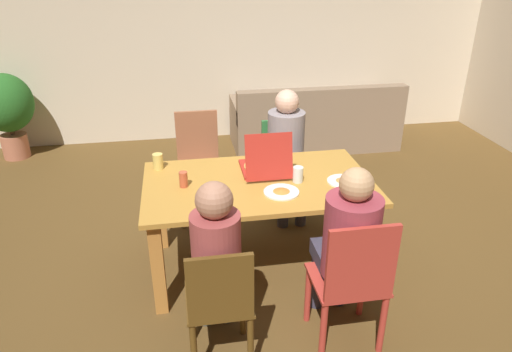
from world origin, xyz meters
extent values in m
plane|color=brown|center=(0.00, 0.00, 0.00)|extent=(20.00, 20.00, 0.00)
cube|color=beige|center=(0.00, 3.08, 1.42)|extent=(7.27, 0.12, 2.84)
cube|color=#B88133|center=(0.00, 0.00, 0.74)|extent=(1.69, 0.99, 0.04)
cube|color=#C07C36|center=(-0.76, -0.41, 0.36)|extent=(0.09, 0.09, 0.72)
cube|color=#C07C36|center=(0.76, -0.41, 0.36)|extent=(0.09, 0.09, 0.72)
cube|color=#C07C36|center=(-0.76, 0.41, 0.36)|extent=(0.09, 0.09, 0.72)
cube|color=#C07C36|center=(0.76, 0.41, 0.36)|extent=(0.09, 0.09, 0.72)
cylinder|color=#B6362C|center=(0.22, -0.68, 0.22)|extent=(0.04, 0.04, 0.44)
cylinder|color=#B6362C|center=(0.60, -0.68, 0.22)|extent=(0.04, 0.04, 0.44)
cylinder|color=#B6362C|center=(0.22, -1.02, 0.22)|extent=(0.04, 0.04, 0.44)
cylinder|color=#B6362C|center=(0.60, -1.02, 0.22)|extent=(0.04, 0.04, 0.44)
cube|color=#B6362C|center=(0.41, -0.85, 0.45)|extent=(0.44, 0.40, 0.02)
cube|color=#B6362C|center=(0.41, -1.04, 0.71)|extent=(0.42, 0.03, 0.49)
cylinder|color=#383445|center=(0.33, -0.54, 0.23)|extent=(0.10, 0.10, 0.46)
cylinder|color=#383445|center=(0.50, -0.54, 0.23)|extent=(0.10, 0.10, 0.46)
cube|color=#383445|center=(0.41, -0.69, 0.51)|extent=(0.30, 0.33, 0.11)
cylinder|color=#963541|center=(0.41, -0.85, 0.77)|extent=(0.34, 0.34, 0.52)
sphere|color=tan|center=(0.41, -0.85, 1.12)|extent=(0.20, 0.20, 0.20)
cylinder|color=#2F7239|center=(0.59, 0.71, 0.22)|extent=(0.05, 0.05, 0.44)
cylinder|color=#2F7239|center=(0.24, 0.71, 0.22)|extent=(0.05, 0.05, 0.44)
cylinder|color=#2F7239|center=(0.59, 1.04, 0.22)|extent=(0.05, 0.05, 0.44)
cylinder|color=#2F7239|center=(0.24, 1.04, 0.22)|extent=(0.05, 0.05, 0.44)
cube|color=#2F7239|center=(0.41, 0.88, 0.45)|extent=(0.41, 0.40, 0.02)
cube|color=#2F7239|center=(0.41, 1.06, 0.66)|extent=(0.39, 0.03, 0.40)
cylinder|color=#3D3D4C|center=(0.50, 0.55, 0.23)|extent=(0.10, 0.10, 0.46)
cylinder|color=#3D3D4C|center=(0.33, 0.55, 0.23)|extent=(0.10, 0.10, 0.46)
cube|color=#3D3D4C|center=(0.41, 0.71, 0.51)|extent=(0.31, 0.34, 0.11)
cylinder|color=gray|center=(0.41, 0.88, 0.75)|extent=(0.34, 0.34, 0.48)
sphere|color=#DBAB8F|center=(0.41, 0.88, 1.09)|extent=(0.22, 0.22, 0.22)
cylinder|color=brown|center=(-0.56, -0.73, 0.22)|extent=(0.04, 0.04, 0.44)
cylinder|color=brown|center=(-0.23, -0.73, 0.22)|extent=(0.04, 0.04, 0.44)
cylinder|color=brown|center=(-0.23, -1.06, 0.22)|extent=(0.04, 0.04, 0.44)
cube|color=brown|center=(-0.39, -0.89, 0.45)|extent=(0.38, 0.39, 0.02)
cube|color=brown|center=(-0.39, -1.07, 0.67)|extent=(0.36, 0.03, 0.42)
cylinder|color=#393F3D|center=(-0.46, -0.58, 0.23)|extent=(0.10, 0.10, 0.46)
cylinder|color=#393F3D|center=(-0.33, -0.58, 0.23)|extent=(0.10, 0.10, 0.46)
cube|color=#393F3D|center=(-0.39, -0.73, 0.51)|extent=(0.25, 0.33, 0.11)
cylinder|color=#9C4140|center=(-0.39, -0.89, 0.77)|extent=(0.28, 0.28, 0.51)
sphere|color=#AD765B|center=(-0.39, -0.89, 1.11)|extent=(0.21, 0.21, 0.21)
cylinder|color=#995B3C|center=(-0.21, 0.69, 0.22)|extent=(0.04, 0.04, 0.44)
cylinder|color=#995B3C|center=(-0.57, 0.69, 0.22)|extent=(0.04, 0.04, 0.44)
cylinder|color=#995B3C|center=(-0.21, 1.09, 0.22)|extent=(0.04, 0.04, 0.44)
cylinder|color=#995B3C|center=(-0.57, 1.09, 0.22)|extent=(0.04, 0.04, 0.44)
cube|color=#995B3C|center=(-0.39, 0.89, 0.45)|extent=(0.41, 0.45, 0.02)
cube|color=#995B3C|center=(-0.39, 1.10, 0.72)|extent=(0.39, 0.03, 0.51)
cube|color=#B2281E|center=(0.08, 0.20, 0.77)|extent=(0.35, 0.35, 0.02)
cylinder|color=gold|center=(0.08, 0.20, 0.79)|extent=(0.31, 0.31, 0.01)
cube|color=#B2281E|center=(0.08, -0.01, 0.95)|extent=(0.35, 0.08, 0.35)
cylinder|color=white|center=(0.13, -0.21, 0.76)|extent=(0.25, 0.25, 0.01)
cone|color=orange|center=(0.13, -0.21, 0.78)|extent=(0.12, 0.12, 0.02)
cylinder|color=white|center=(0.62, -0.12, 0.76)|extent=(0.24, 0.24, 0.01)
cone|color=#C38943|center=(0.62, -0.12, 0.78)|extent=(0.11, 0.11, 0.02)
cylinder|color=#BB4F31|center=(-0.55, 0.01, 0.82)|extent=(0.06, 0.06, 0.12)
cylinder|color=silver|center=(0.29, -0.05, 0.82)|extent=(0.08, 0.08, 0.12)
cylinder|color=#DDBF5E|center=(-0.74, 0.36, 0.82)|extent=(0.08, 0.08, 0.12)
cube|color=#896F57|center=(1.16, 2.50, 0.21)|extent=(2.08, 0.88, 0.42)
cube|color=#896F57|center=(1.16, 2.14, 0.63)|extent=(2.08, 0.16, 0.42)
cube|color=#896F57|center=(0.22, 2.50, 0.51)|extent=(0.20, 0.84, 0.18)
cube|color=#896F57|center=(2.10, 2.50, 0.51)|extent=(0.20, 0.84, 0.18)
cylinder|color=#B76B4F|center=(-2.56, 2.69, 0.15)|extent=(0.31, 0.31, 0.29)
cylinder|color=brown|center=(-2.56, 2.69, 0.37)|extent=(0.05, 0.05, 0.15)
ellipsoid|color=#266322|center=(-2.56, 2.69, 0.69)|extent=(0.63, 0.63, 0.69)
camera|label=1|loc=(-0.54, -3.09, 2.31)|focal=32.97mm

